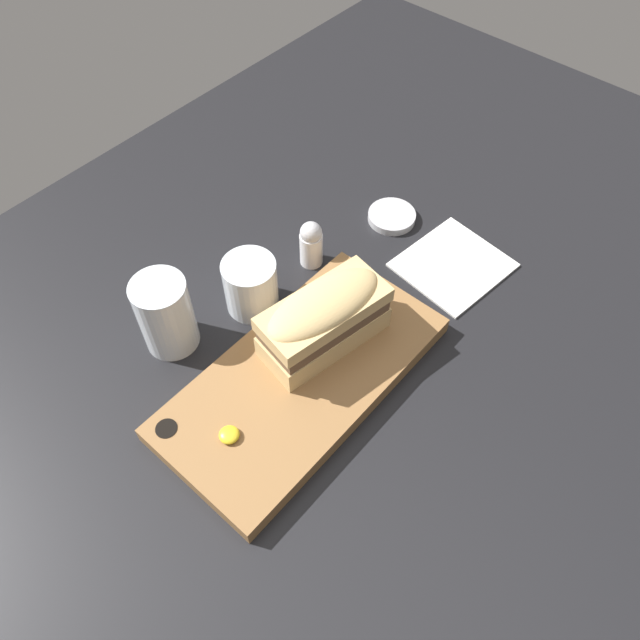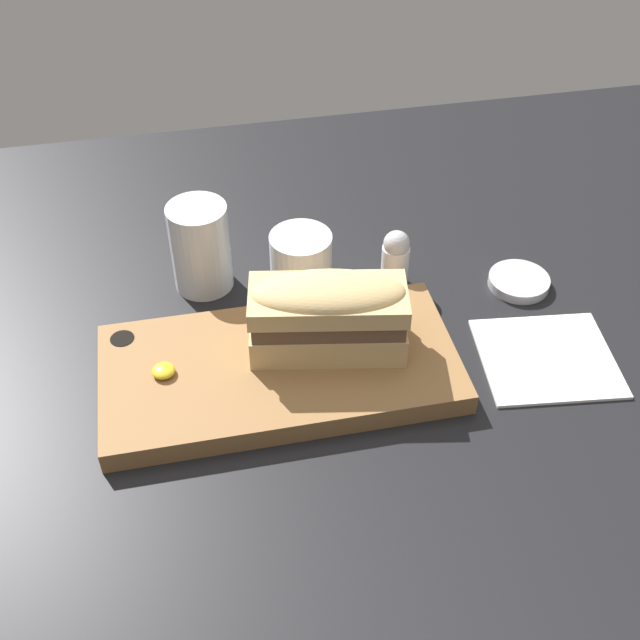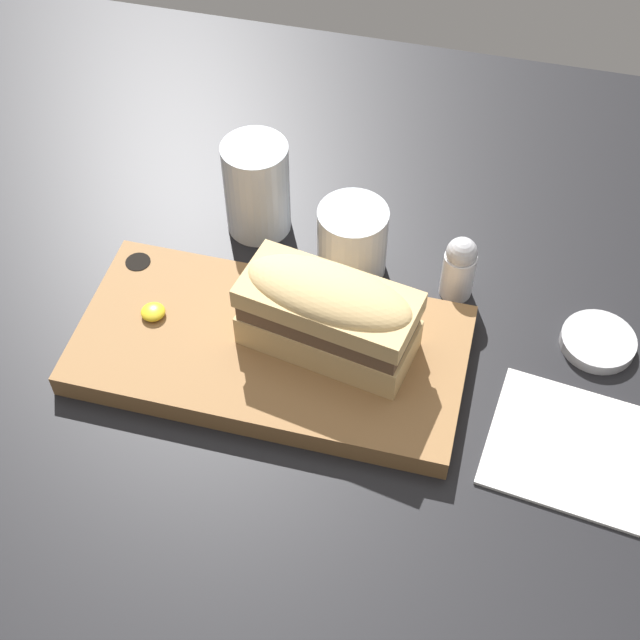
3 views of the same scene
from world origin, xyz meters
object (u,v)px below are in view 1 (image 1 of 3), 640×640
at_px(serving_board, 302,377).
at_px(napkin, 453,265).
at_px(water_glass, 167,318).
at_px(sandwich, 324,317).
at_px(wine_glass, 251,287).
at_px(condiment_dish, 392,217).
at_px(salt_shaker, 311,243).

height_order(serving_board, napkin, serving_board).
distance_m(water_glass, napkin, 0.43).
relative_size(serving_board, sandwich, 2.17).
bearing_deg(water_glass, wine_glass, -18.26).
height_order(serving_board, condiment_dish, serving_board).
relative_size(water_glass, napkin, 0.69).
height_order(napkin, salt_shaker, salt_shaker).
distance_m(sandwich, water_glass, 0.21).
relative_size(sandwich, wine_glass, 2.16).
height_order(wine_glass, salt_shaker, wine_glass).
distance_m(serving_board, salt_shaker, 0.22).
bearing_deg(serving_board, water_glass, 109.95).
bearing_deg(serving_board, wine_glass, 69.89).
relative_size(water_glass, salt_shaker, 1.47).
xyz_separation_m(serving_board, condiment_dish, (0.33, 0.10, -0.01)).
bearing_deg(condiment_dish, wine_glass, 170.43).
relative_size(serving_board, wine_glass, 4.68).
xyz_separation_m(sandwich, condiment_dish, (0.27, 0.09, -0.07)).
distance_m(wine_glass, salt_shaker, 0.12).
bearing_deg(water_glass, condiment_dish, -12.27).
relative_size(sandwich, salt_shaker, 2.30).
bearing_deg(wine_glass, serving_board, -110.11).
xyz_separation_m(water_glass, salt_shaker, (0.24, -0.05, -0.01)).
relative_size(water_glass, condiment_dish, 1.50).
xyz_separation_m(salt_shaker, condiment_dish, (0.15, -0.04, -0.03)).
relative_size(water_glass, wine_glass, 1.37).
bearing_deg(salt_shaker, sandwich, -132.57).
relative_size(serving_board, condiment_dish, 5.10).
xyz_separation_m(wine_glass, salt_shaker, (0.12, -0.01, 0.00)).
height_order(water_glass, salt_shaker, water_glass).
bearing_deg(water_glass, salt_shaker, -11.41).
relative_size(serving_board, water_glass, 3.41).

